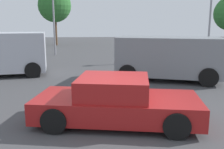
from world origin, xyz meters
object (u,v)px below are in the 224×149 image
Objects in this scene: sedan_foreground at (116,102)px; suv_dark at (168,57)px; pedestrian at (163,53)px; dog at (53,93)px.

suv_dark reaches higher than sedan_foreground.
sedan_foreground is 7.59m from pedestrian.
sedan_foreground is 5.74m from suv_dark.
sedan_foreground is 2.64× the size of pedestrian.
suv_dark is at bearing 164.21° from dog.
sedan_foreground is 2.89m from dog.
pedestrian reaches higher than dog.
pedestrian is (0.28, 1.94, -0.06)m from suv_dark.
pedestrian is (3.08, 6.92, 0.45)m from sedan_foreground.
sedan_foreground is 8.56× the size of dog.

